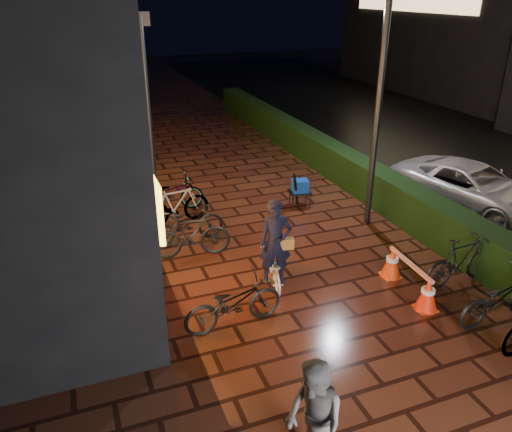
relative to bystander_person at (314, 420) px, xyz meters
name	(u,v)px	position (x,y,z in m)	size (l,w,h in m)	color
ground	(374,334)	(2.25, 2.02, -0.83)	(80.00, 80.00, 0.00)	#381911
hedge	(326,155)	(5.55, 10.02, -0.33)	(0.70, 20.00, 1.00)	black
bystander_person	(314,420)	(0.00, 0.00, 0.00)	(0.81, 0.63, 1.66)	slate
van	(471,187)	(7.72, 5.80, -0.21)	(2.03, 4.40, 1.22)	#B5B4B9
lamp_post_hedge	(379,99)	(4.64, 6.03, 2.34)	(0.55, 0.25, 5.76)	black
lamp_post_sf	(148,104)	(-0.19, 9.36, 1.92)	(0.48, 0.15, 4.99)	black
cyclist	(275,255)	(1.24, 4.11, -0.13)	(0.76, 1.38, 1.88)	silver
traffic_barrier	(409,277)	(3.61, 2.94, -0.50)	(0.49, 1.66, 0.67)	red
cart_assembly	(300,187)	(3.42, 7.54, -0.26)	(0.71, 0.61, 1.12)	black
parked_bikes_storefront	(188,227)	(0.02, 6.35, -0.33)	(1.95, 6.25, 1.07)	black
parked_bikes_hedge	(498,291)	(4.62, 1.71, -0.31)	(2.06, 2.70, 1.07)	black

